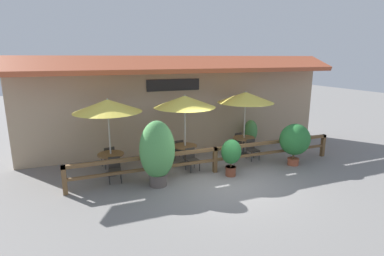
{
  "coord_description": "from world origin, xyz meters",
  "views": [
    {
      "loc": [
        -4.61,
        -8.36,
        4.15
      ],
      "look_at": [
        -0.76,
        1.44,
        1.66
      ],
      "focal_mm": 28.0,
      "sensor_mm": 36.0,
      "label": 1
    }
  ],
  "objects_px": {
    "patio_umbrella_middle": "(185,101)",
    "patio_umbrella_far": "(246,97)",
    "dining_table_near": "(111,158)",
    "chair_near_streetside": "(115,168)",
    "patio_umbrella_near": "(108,106)",
    "dining_table_far": "(244,141)",
    "potted_plant_small_flowering": "(251,132)",
    "potted_plant_broad_leaf": "(231,154)",
    "chair_middle_streetside": "(192,158)",
    "chair_near_wallside": "(109,156)",
    "potted_plant_entrance_palm": "(295,140)",
    "chair_far_wallside": "(236,140)",
    "potted_plant_corner_fern": "(157,152)",
    "chair_far_streetside": "(252,149)",
    "chair_middle_wallside": "(178,148)",
    "dining_table_middle": "(185,149)"
  },
  "relations": [
    {
      "from": "patio_umbrella_middle",
      "to": "patio_umbrella_far",
      "type": "distance_m",
      "value": 2.81
    },
    {
      "from": "dining_table_near",
      "to": "chair_near_streetside",
      "type": "distance_m",
      "value": 0.73
    },
    {
      "from": "patio_umbrella_near",
      "to": "dining_table_far",
      "type": "relative_size",
      "value": 2.96
    },
    {
      "from": "potted_plant_small_flowering",
      "to": "potted_plant_broad_leaf",
      "type": "bearing_deg",
      "value": -131.94
    },
    {
      "from": "chair_middle_streetside",
      "to": "potted_plant_broad_leaf",
      "type": "distance_m",
      "value": 1.55
    },
    {
      "from": "patio_umbrella_near",
      "to": "dining_table_far",
      "type": "bearing_deg",
      "value": 2.05
    },
    {
      "from": "potted_plant_broad_leaf",
      "to": "dining_table_near",
      "type": "bearing_deg",
      "value": 156.43
    },
    {
      "from": "patio_umbrella_far",
      "to": "dining_table_far",
      "type": "bearing_deg",
      "value": 0.0
    },
    {
      "from": "chair_near_streetside",
      "to": "chair_middle_streetside",
      "type": "xyz_separation_m",
      "value": [
        2.83,
        0.02,
        0.0
      ]
    },
    {
      "from": "chair_near_wallside",
      "to": "potted_plant_entrance_palm",
      "type": "bearing_deg",
      "value": 147.37
    },
    {
      "from": "chair_near_wallside",
      "to": "chair_far_wallside",
      "type": "xyz_separation_m",
      "value": [
        5.68,
        0.16,
        0.0
      ]
    },
    {
      "from": "patio_umbrella_middle",
      "to": "potted_plant_entrance_palm",
      "type": "bearing_deg",
      "value": -22.49
    },
    {
      "from": "chair_far_wallside",
      "to": "potted_plant_entrance_palm",
      "type": "height_order",
      "value": "potted_plant_entrance_palm"
    },
    {
      "from": "patio_umbrella_middle",
      "to": "potted_plant_corner_fern",
      "type": "distance_m",
      "value": 2.59
    },
    {
      "from": "potted_plant_small_flowering",
      "to": "chair_near_streetside",
      "type": "bearing_deg",
      "value": -163.23
    },
    {
      "from": "patio_umbrella_middle",
      "to": "chair_far_streetside",
      "type": "relative_size",
      "value": 3.32
    },
    {
      "from": "dining_table_near",
      "to": "patio_umbrella_middle",
      "type": "xyz_separation_m",
      "value": [
        2.85,
        -0.01,
        1.9
      ]
    },
    {
      "from": "potted_plant_small_flowering",
      "to": "chair_middle_wallside",
      "type": "bearing_deg",
      "value": -171.22
    },
    {
      "from": "dining_table_middle",
      "to": "chair_middle_wallside",
      "type": "xyz_separation_m",
      "value": [
        -0.07,
        0.69,
        -0.16
      ]
    },
    {
      "from": "chair_middle_streetside",
      "to": "potted_plant_corner_fern",
      "type": "distance_m",
      "value": 1.92
    },
    {
      "from": "chair_middle_wallside",
      "to": "potted_plant_corner_fern",
      "type": "distance_m",
      "value": 2.8
    },
    {
      "from": "dining_table_middle",
      "to": "potted_plant_corner_fern",
      "type": "bearing_deg",
      "value": -134.15
    },
    {
      "from": "chair_far_wallside",
      "to": "chair_far_streetside",
      "type": "bearing_deg",
      "value": 75.41
    },
    {
      "from": "dining_table_far",
      "to": "chair_far_streetside",
      "type": "height_order",
      "value": "chair_far_streetside"
    },
    {
      "from": "chair_middle_streetside",
      "to": "patio_umbrella_far",
      "type": "xyz_separation_m",
      "value": [
        2.79,
        0.9,
        2.05
      ]
    },
    {
      "from": "chair_near_wallside",
      "to": "patio_umbrella_near",
      "type": "bearing_deg",
      "value": 77.8
    },
    {
      "from": "dining_table_near",
      "to": "potted_plant_small_flowering",
      "type": "height_order",
      "value": "potted_plant_small_flowering"
    },
    {
      "from": "potted_plant_small_flowering",
      "to": "dining_table_far",
      "type": "bearing_deg",
      "value": -133.31
    },
    {
      "from": "chair_far_streetside",
      "to": "potted_plant_entrance_palm",
      "type": "bearing_deg",
      "value": -47.44
    },
    {
      "from": "chair_near_streetside",
      "to": "potted_plant_corner_fern",
      "type": "height_order",
      "value": "potted_plant_corner_fern"
    },
    {
      "from": "chair_middle_streetside",
      "to": "chair_far_streetside",
      "type": "height_order",
      "value": "same"
    },
    {
      "from": "chair_near_wallside",
      "to": "patio_umbrella_far",
      "type": "distance_m",
      "value": 6.05
    },
    {
      "from": "chair_middle_wallside",
      "to": "dining_table_far",
      "type": "distance_m",
      "value": 2.92
    },
    {
      "from": "dining_table_far",
      "to": "chair_middle_wallside",
      "type": "bearing_deg",
      "value": 170.46
    },
    {
      "from": "chair_near_wallside",
      "to": "potted_plant_corner_fern",
      "type": "xyz_separation_m",
      "value": [
        1.33,
        -2.31,
        0.71
      ]
    },
    {
      "from": "chair_near_wallside",
      "to": "potted_plant_entrance_palm",
      "type": "xyz_separation_m",
      "value": [
        6.83,
        -2.36,
        0.55
      ]
    },
    {
      "from": "potted_plant_small_flowering",
      "to": "patio_umbrella_near",
      "type": "bearing_deg",
      "value": -169.09
    },
    {
      "from": "chair_near_wallside",
      "to": "dining_table_far",
      "type": "height_order",
      "value": "chair_near_wallside"
    },
    {
      "from": "dining_table_near",
      "to": "patio_umbrella_middle",
      "type": "bearing_deg",
      "value": -0.13
    },
    {
      "from": "potted_plant_corner_fern",
      "to": "chair_far_wallside",
      "type": "bearing_deg",
      "value": 29.6
    },
    {
      "from": "chair_middle_wallside",
      "to": "patio_umbrella_middle",
      "type": "bearing_deg",
      "value": 90.83
    },
    {
      "from": "chair_near_streetside",
      "to": "dining_table_middle",
      "type": "bearing_deg",
      "value": 19.44
    },
    {
      "from": "chair_far_wallside",
      "to": "potted_plant_broad_leaf",
      "type": "bearing_deg",
      "value": 43.06
    },
    {
      "from": "chair_near_streetside",
      "to": "dining_table_middle",
      "type": "relative_size",
      "value": 0.89
    },
    {
      "from": "dining_table_near",
      "to": "dining_table_far",
      "type": "distance_m",
      "value": 5.65
    },
    {
      "from": "dining_table_near",
      "to": "patio_umbrella_middle",
      "type": "distance_m",
      "value": 3.43
    },
    {
      "from": "patio_umbrella_middle",
      "to": "potted_plant_broad_leaf",
      "type": "bearing_deg",
      "value": -57.16
    },
    {
      "from": "dining_table_middle",
      "to": "chair_middle_wallside",
      "type": "bearing_deg",
      "value": 95.96
    },
    {
      "from": "patio_umbrella_near",
      "to": "dining_table_middle",
      "type": "bearing_deg",
      "value": -0.13
    },
    {
      "from": "patio_umbrella_near",
      "to": "potted_plant_corner_fern",
      "type": "height_order",
      "value": "patio_umbrella_near"
    }
  ]
}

